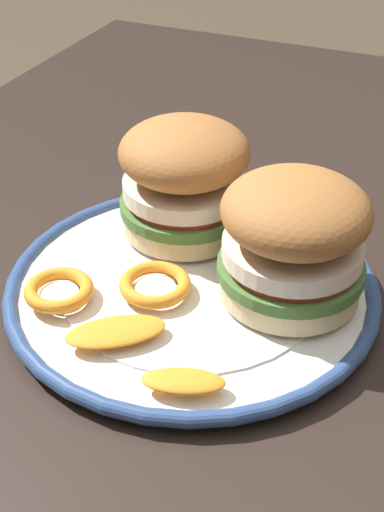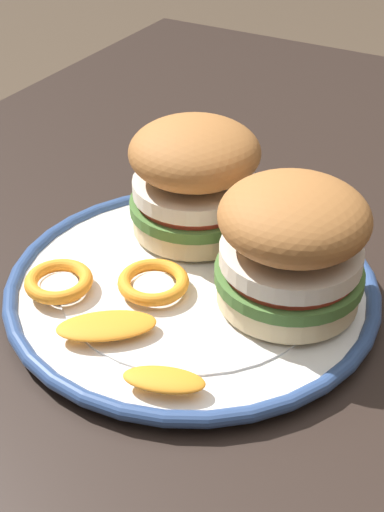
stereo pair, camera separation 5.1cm
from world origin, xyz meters
TOP-DOWN VIEW (x-y plane):
  - dining_table at (0.00, 0.00)m, footprint 1.22×0.93m
  - dinner_plate at (0.02, -0.05)m, footprint 0.30×0.30m
  - sandwich_half_left at (-0.04, -0.09)m, footprint 0.15×0.15m
  - sandwich_half_right at (0.01, 0.03)m, footprint 0.13×0.13m
  - orange_peel_curled at (0.09, -0.14)m, footprint 0.07×0.07m
  - orange_peel_strip_long at (0.11, -0.07)m, footprint 0.07×0.08m
  - orange_peel_strip_short at (0.14, -0.01)m, footprint 0.04×0.06m
  - orange_peel_small_curl at (0.05, -0.07)m, footprint 0.08×0.08m

SIDE VIEW (x-z plane):
  - dining_table at x=0.00m, z-range 0.26..0.97m
  - dinner_plate at x=0.02m, z-range 0.71..0.72m
  - orange_peel_strip_long at x=0.11m, z-range 0.72..0.73m
  - orange_peel_strip_short at x=0.14m, z-range 0.72..0.73m
  - orange_peel_small_curl at x=0.05m, z-range 0.72..0.73m
  - orange_peel_curled at x=0.09m, z-range 0.72..0.73m
  - sandwich_half_left at x=-0.04m, z-range 0.72..0.82m
  - sandwich_half_right at x=0.01m, z-range 0.72..0.82m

